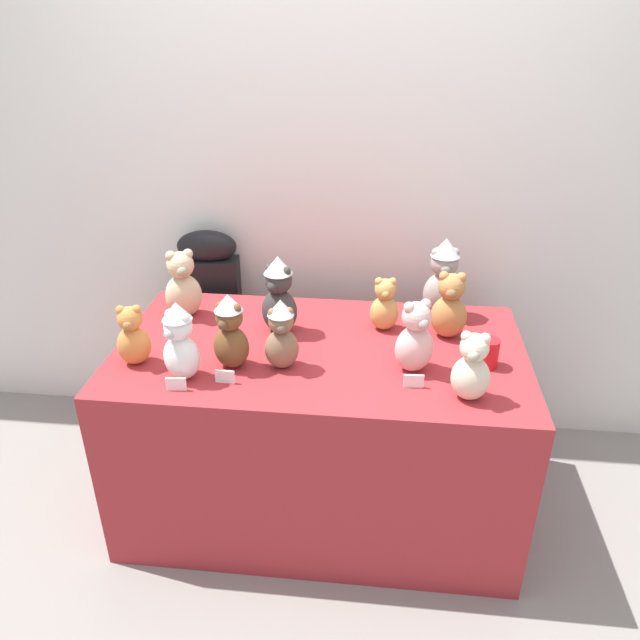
% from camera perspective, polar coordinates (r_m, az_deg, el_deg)
% --- Properties ---
extents(ground_plane, '(10.00, 10.00, 0.00)m').
position_cam_1_polar(ground_plane, '(2.68, -0.62, -20.03)').
color(ground_plane, gray).
extents(wall_back, '(7.00, 0.08, 2.60)m').
position_cam_1_polar(wall_back, '(2.82, 1.56, 13.62)').
color(wall_back, silver).
rests_on(wall_back, ground_plane).
extents(display_table, '(1.58, 0.87, 0.79)m').
position_cam_1_polar(display_table, '(2.60, 0.00, -10.09)').
color(display_table, maroon).
rests_on(display_table, ground_plane).
extents(instrument_case, '(0.29, 0.14, 1.04)m').
position_cam_1_polar(instrument_case, '(3.10, -9.82, -0.85)').
color(instrument_case, black).
rests_on(instrument_case, ground_plane).
extents(teddy_bear_caramel, '(0.15, 0.13, 0.28)m').
position_cam_1_polar(teddy_bear_caramel, '(2.45, 11.98, 1.18)').
color(teddy_bear_caramel, '#B27A42').
rests_on(teddy_bear_caramel, display_table).
extents(teddy_bear_blush, '(0.18, 0.17, 0.28)m').
position_cam_1_polar(teddy_bear_blush, '(2.20, 8.84, -1.71)').
color(teddy_bear_blush, beige).
rests_on(teddy_bear_blush, display_table).
extents(teddy_bear_charcoal, '(0.18, 0.17, 0.33)m').
position_cam_1_polar(teddy_bear_charcoal, '(2.43, -3.85, 2.28)').
color(teddy_bear_charcoal, '#383533').
rests_on(teddy_bear_charcoal, display_table).
extents(teddy_bear_honey, '(0.12, 0.11, 0.23)m').
position_cam_1_polar(teddy_bear_honey, '(2.48, 6.03, 1.35)').
color(teddy_bear_honey, tan).
rests_on(teddy_bear_honey, display_table).
extents(teddy_bear_ginger, '(0.14, 0.13, 0.24)m').
position_cam_1_polar(teddy_bear_ginger, '(2.33, -17.06, -1.52)').
color(teddy_bear_ginger, '#D17F3D').
rests_on(teddy_bear_ginger, display_table).
extents(teddy_bear_mocha, '(0.15, 0.13, 0.27)m').
position_cam_1_polar(teddy_bear_mocha, '(2.19, -3.61, -1.41)').
color(teddy_bear_mocha, '#7F6047').
rests_on(teddy_bear_mocha, display_table).
extents(teddy_bear_snow, '(0.17, 0.16, 0.30)m').
position_cam_1_polar(teddy_bear_snow, '(2.18, -12.93, -2.00)').
color(teddy_bear_snow, white).
rests_on(teddy_bear_snow, display_table).
extents(teddy_bear_chestnut, '(0.16, 0.14, 0.29)m').
position_cam_1_polar(teddy_bear_chestnut, '(2.21, -8.37, -1.12)').
color(teddy_bear_chestnut, brown).
rests_on(teddy_bear_chestnut, display_table).
extents(teddy_bear_sand, '(0.19, 0.18, 0.30)m').
position_cam_1_polar(teddy_bear_sand, '(2.62, -12.67, 3.12)').
color(teddy_bear_sand, '#CCB78E').
rests_on(teddy_bear_sand, display_table).
extents(teddy_bear_ash, '(0.17, 0.15, 0.35)m').
position_cam_1_polar(teddy_bear_ash, '(2.60, 11.39, 3.79)').
color(teddy_bear_ash, gray).
rests_on(teddy_bear_ash, display_table).
extents(teddy_bear_cream, '(0.14, 0.13, 0.25)m').
position_cam_1_polar(teddy_bear_cream, '(2.09, 13.94, -4.40)').
color(teddy_bear_cream, beige).
rests_on(teddy_bear_cream, display_table).
extents(party_cup_red, '(0.08, 0.08, 0.11)m').
position_cam_1_polar(party_cup_red, '(2.32, 15.35, -2.96)').
color(party_cup_red, red).
rests_on(party_cup_red, display_table).
extents(name_card_front_left, '(0.07, 0.01, 0.05)m').
position_cam_1_polar(name_card_front_left, '(2.15, 8.72, -5.65)').
color(name_card_front_left, white).
rests_on(name_card_front_left, display_table).
extents(name_card_front_middle, '(0.07, 0.01, 0.05)m').
position_cam_1_polar(name_card_front_middle, '(2.17, -13.26, -5.83)').
color(name_card_front_middle, white).
rests_on(name_card_front_middle, display_table).
extents(name_card_front_right, '(0.07, 0.01, 0.05)m').
position_cam_1_polar(name_card_front_right, '(2.18, -8.85, -5.23)').
color(name_card_front_right, white).
rests_on(name_card_front_right, display_table).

